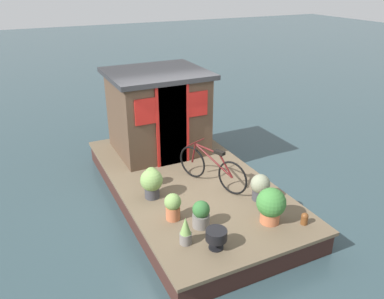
% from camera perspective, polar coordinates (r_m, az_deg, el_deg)
% --- Properties ---
extents(ground_plane, '(60.00, 60.00, 0.00)m').
position_cam_1_polar(ground_plane, '(7.84, -0.64, -7.08)').
color(ground_plane, '#2D4247').
extents(houseboat_deck, '(5.27, 2.77, 0.45)m').
position_cam_1_polar(houseboat_deck, '(7.73, -0.65, -5.67)').
color(houseboat_deck, brown).
rests_on(houseboat_deck, ground_plane).
extents(houseboat_cabin, '(1.84, 2.08, 1.81)m').
position_cam_1_polar(houseboat_cabin, '(8.54, -5.07, 5.66)').
color(houseboat_cabin, '#4C3828').
rests_on(houseboat_cabin, houseboat_deck).
extents(bicycle, '(1.51, 0.71, 0.77)m').
position_cam_1_polar(bicycle, '(7.22, 2.94, -2.72)').
color(bicycle, black).
rests_on(bicycle, houseboat_deck).
extents(potted_plant_succulent, '(0.28, 0.28, 0.45)m').
position_cam_1_polar(potted_plant_succulent, '(6.14, 1.35, -9.58)').
color(potted_plant_succulent, slate).
rests_on(potted_plant_succulent, houseboat_deck).
extents(potted_plant_ivy, '(0.48, 0.48, 0.61)m').
position_cam_1_polar(potted_plant_ivy, '(6.30, 11.65, -8.04)').
color(potted_plant_ivy, '#B2603D').
rests_on(potted_plant_ivy, houseboat_deck).
extents(potted_plant_rosemary, '(0.19, 0.19, 0.45)m').
position_cam_1_polar(potted_plant_rosemary, '(5.79, -0.96, -12.04)').
color(potted_plant_rosemary, slate).
rests_on(potted_plant_rosemary, houseboat_deck).
extents(potted_plant_sage, '(0.25, 0.25, 0.36)m').
position_cam_1_polar(potted_plant_sage, '(7.34, -6.02, -3.86)').
color(potted_plant_sage, '#38383D').
rests_on(potted_plant_sage, houseboat_deck).
extents(potted_plant_lavender, '(0.35, 0.35, 0.49)m').
position_cam_1_polar(potted_plant_lavender, '(6.91, 10.09, -5.42)').
color(potted_plant_lavender, '#38383D').
rests_on(potted_plant_lavender, houseboat_deck).
extents(potted_plant_fern, '(0.28, 0.28, 0.46)m').
position_cam_1_polar(potted_plant_fern, '(6.30, -2.87, -8.37)').
color(potted_plant_fern, '#B2603D').
rests_on(potted_plant_fern, houseboat_deck).
extents(potted_plant_mint, '(0.40, 0.40, 0.55)m').
position_cam_1_polar(potted_plant_mint, '(6.88, -6.02, -4.87)').
color(potted_plant_mint, '#38383D').
rests_on(potted_plant_mint, houseboat_deck).
extents(charcoal_grill, '(0.32, 0.32, 0.31)m').
position_cam_1_polar(charcoal_grill, '(5.71, 3.64, -12.67)').
color(charcoal_grill, black).
rests_on(charcoal_grill, houseboat_deck).
extents(mooring_bollard, '(0.12, 0.12, 0.20)m').
position_cam_1_polar(mooring_bollard, '(6.50, 16.39, -9.78)').
color(mooring_bollard, brown).
rests_on(mooring_bollard, houseboat_deck).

